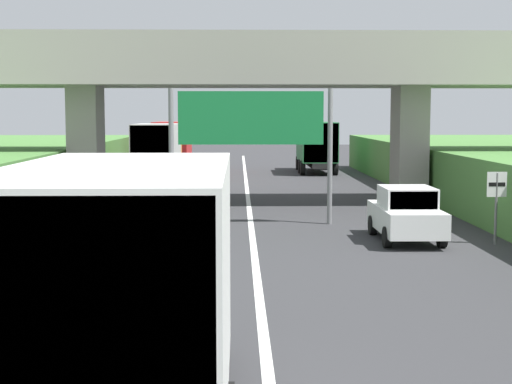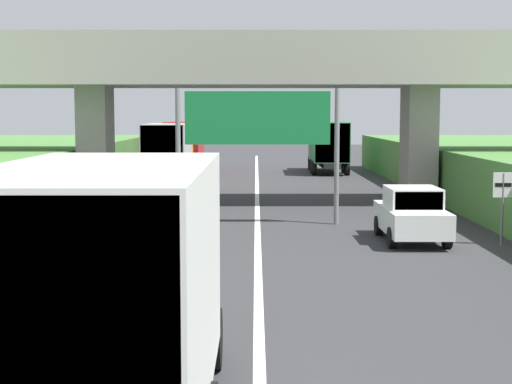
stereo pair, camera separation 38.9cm
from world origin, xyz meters
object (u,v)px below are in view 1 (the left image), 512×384
Objects in this scene: truck_silver at (131,288)px; car_white at (406,214)px; overhead_highway_sign at (251,126)px; truck_green at (316,144)px; speed_limit_sign at (496,197)px; truck_orange at (158,151)px; truck_red at (173,144)px.

truck_silver reaches higher than car_white.
overhead_highway_sign reaches higher than truck_green.
car_white is (6.52, 15.02, -1.08)m from truck_silver.
speed_limit_sign is 0.31× the size of truck_orange.
truck_red is at bearing 174.95° from truck_green.
truck_red is 31.22m from car_white.
truck_red is (-4.93, 25.79, -1.63)m from overhead_highway_sign.
speed_limit_sign is 0.31× the size of truck_red.
speed_limit_sign is at bearing -67.90° from truck_red.
overhead_highway_sign reaches higher than truck_orange.
truck_green is at bearing 89.99° from car_white.
overhead_highway_sign is 2.64× the size of speed_limit_sign.
truck_red is (-12.33, 30.37, 0.46)m from speed_limit_sign.
truck_silver is (-9.11, -14.30, 0.46)m from speed_limit_sign.
overhead_highway_sign is at bearing -100.92° from truck_green.
truck_green is at bearing 95.01° from speed_limit_sign.
truck_red is at bearing 112.10° from speed_limit_sign.
truck_silver reaches higher than speed_limit_sign.
speed_limit_sign is 2.76m from car_white.
car_white is at bearing 66.54° from truck_silver.
overhead_highway_sign reaches higher than speed_limit_sign.
truck_red is at bearing 89.87° from truck_orange.
truck_silver is 44.79m from truck_red.
truck_orange is at bearing 116.29° from car_white.
truck_silver is (3.24, -34.79, 0.00)m from truck_orange.
truck_red is at bearing 108.19° from car_white.
speed_limit_sign is 29.63m from truck_green.
truck_silver and truck_red have the same top height.
truck_orange is at bearing 121.09° from speed_limit_sign.
car_white is (-2.59, 0.73, -0.62)m from speed_limit_sign.
speed_limit_sign is 0.31× the size of truck_silver.
speed_limit_sign reaches higher than car_white.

